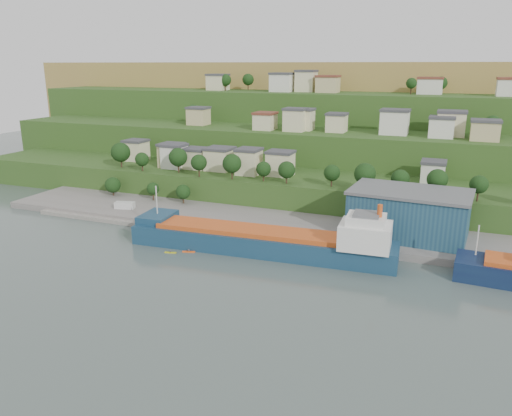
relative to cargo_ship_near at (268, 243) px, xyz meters
The scene contains 10 objects.
ground 10.45m from the cargo_ship_near, 128.02° to the right, with size 500.00×500.00×0.00m, color #42504E.
quay 24.53m from the cargo_ship_near, 55.49° to the left, with size 220.00×26.00×4.00m, color slate.
pebble_beach 62.86m from the cargo_ship_near, 167.04° to the left, with size 40.00×18.00×2.40m, color slate.
hillside 160.93m from the cargo_ship_near, 92.21° to the left, with size 360.00×210.78×96.00m.
cargo_ship_near is the anchor object (origin of this frame).
warehouse 39.22m from the cargo_ship_near, 33.30° to the left, with size 32.35×21.30×12.80m.
caravan 57.30m from the cargo_ship_near, 164.71° to the left, with size 6.30×2.62×2.94m, color silver.
dinghy 48.90m from the cargo_ship_near, 166.63° to the left, with size 3.96×1.49×0.79m, color silver.
kayak_orange 20.86m from the cargo_ship_near, 159.72° to the right, with size 3.35×1.53×0.83m.
kayak_yellow 25.49m from the cargo_ship_near, 158.17° to the right, with size 3.13×1.24×0.77m.
Camera 1 is at (48.06, -105.49, 47.00)m, focal length 35.00 mm.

